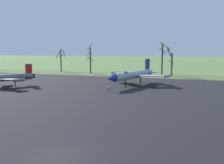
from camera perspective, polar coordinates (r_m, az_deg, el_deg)
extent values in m
plane|color=#607F42|center=(15.95, -13.67, -17.91)|extent=(600.00, 600.00, 0.00)
cube|color=black|center=(31.30, 3.52, -4.95)|extent=(108.81, 58.06, 0.05)
cube|color=#576B3A|center=(65.40, 11.44, 1.48)|extent=(168.81, 12.00, 0.06)
cylinder|color=#565B60|center=(47.56, -25.70, 0.89)|extent=(7.17, 10.37, 1.32)
cylinder|color=black|center=(49.30, -18.97, 1.44)|extent=(1.16, 1.10, 0.92)
cube|color=#565B60|center=(50.38, -25.16, 1.14)|extent=(3.28, 4.32, 0.12)
cube|color=#565B60|center=(45.33, -23.48, 0.59)|extent=(3.97, 1.83, 0.12)
cylinder|color=#565B60|center=(52.44, -25.02, 1.37)|extent=(1.53, 2.05, 0.49)
cylinder|color=#565B60|center=(43.64, -21.96, 0.42)|extent=(1.53, 2.05, 0.49)
cube|color=red|center=(48.93, -19.84, 3.18)|extent=(0.83, 1.20, 1.78)
cube|color=#565B60|center=(49.97, -20.33, 1.57)|extent=(1.97, 1.86, 0.12)
cube|color=#565B60|center=(48.02, -19.51, 1.38)|extent=(1.97, 1.86, 0.12)
cylinder|color=black|center=(48.36, -22.73, -0.37)|extent=(0.18, 0.18, 1.23)
cylinder|color=#8EA3B2|center=(46.05, 5.31, 1.79)|extent=(5.38, 13.08, 1.53)
cone|color=navy|center=(39.70, -0.27, 0.90)|extent=(1.94, 2.35, 1.40)
cylinder|color=black|center=(52.11, 9.16, 2.40)|extent=(1.27, 1.12, 1.07)
ellipsoid|color=#19232D|center=(43.46, 3.31, 2.02)|extent=(1.01, 1.90, 0.95)
cube|color=#8EA3B2|center=(49.24, 2.84, 2.05)|extent=(5.30, 5.67, 0.14)
cube|color=#8EA3B2|center=(45.91, 10.03, 1.54)|extent=(5.78, 3.82, 0.14)
cylinder|color=#8EA3B2|center=(51.42, 0.87, 2.30)|extent=(1.27, 2.50, 0.57)
cylinder|color=#8EA3B2|center=(45.62, 13.51, 1.41)|extent=(1.27, 2.50, 0.57)
cube|color=navy|center=(51.14, 8.74, 4.41)|extent=(0.71, 1.78, 2.22)
cube|color=#8EA3B2|center=(51.80, 7.37, 2.53)|extent=(2.33, 1.95, 0.14)
cube|color=#8EA3B2|center=(50.62, 9.97, 2.36)|extent=(2.33, 1.95, 0.14)
cylinder|color=black|center=(43.76, 3.36, -0.44)|extent=(0.20, 0.20, 1.42)
cylinder|color=black|center=(48.74, 7.02, 0.34)|extent=(0.20, 0.20, 1.42)
cylinder|color=black|center=(39.21, -0.82, -1.95)|extent=(0.08, 0.08, 0.64)
cube|color=white|center=(39.13, -0.82, -1.30)|extent=(0.66, 0.30, 0.28)
cylinder|color=brown|center=(79.87, -12.46, 5.15)|extent=(0.42, 0.42, 7.33)
cylinder|color=brown|center=(80.39, -13.19, 6.50)|extent=(0.23, 2.37, 2.01)
cylinder|color=brown|center=(80.46, -12.40, 6.32)|extent=(1.41, 0.66, 1.15)
cylinder|color=brown|center=(79.58, -11.77, 6.95)|extent=(0.88, 2.20, 2.32)
cylinder|color=brown|center=(80.42, -12.61, 7.45)|extent=(1.17, 1.04, 1.61)
cylinder|color=brown|center=(71.74, -5.33, 5.29)|extent=(0.47, 0.47, 7.96)
cylinder|color=brown|center=(72.41, -5.51, 8.62)|extent=(1.42, 1.14, 2.18)
cylinder|color=brown|center=(71.04, -5.01, 5.62)|extent=(1.15, 1.49, 1.28)
cylinder|color=brown|center=(72.50, -5.64, 6.09)|extent=(1.39, 1.56, 2.09)
cylinder|color=brown|center=(72.10, -5.83, 6.90)|extent=(0.45, 1.59, 1.72)
cylinder|color=#42382D|center=(66.36, 12.25, 5.35)|extent=(0.41, 0.41, 8.86)
cylinder|color=#42382D|center=(65.66, 12.15, 7.72)|extent=(1.49, 0.44, 1.26)
cylinder|color=#42382D|center=(67.39, 13.20, 7.30)|extent=(2.50, 2.03, 1.65)
cylinder|color=#42382D|center=(65.27, 12.63, 8.95)|extent=(2.24, 1.07, 1.69)
cylinder|color=brown|center=(66.81, 14.50, 4.21)|extent=(0.50, 0.50, 6.32)
cylinder|color=brown|center=(66.14, 14.27, 6.64)|extent=(1.38, 0.87, 1.11)
cylinder|color=brown|center=(66.37, 13.93, 7.28)|extent=(1.13, 1.81, 2.52)
cylinder|color=brown|center=(66.08, 13.96, 7.15)|extent=(1.70, 1.72, 2.28)
cylinder|color=brown|center=(66.10, 14.43, 4.73)|extent=(1.49, 0.31, 1.22)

